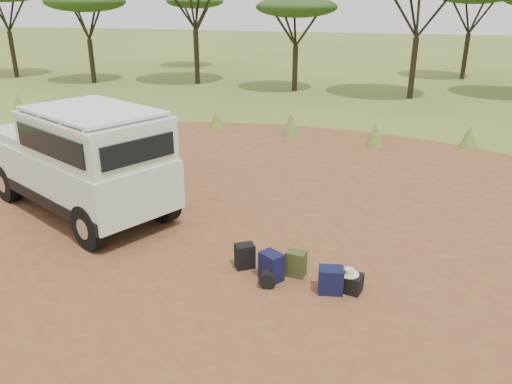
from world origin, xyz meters
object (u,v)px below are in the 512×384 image
(duffel_navy, at_px, (331,280))
(backpack_black, at_px, (245,256))
(backpack_navy, at_px, (271,266))
(safari_vehicle, at_px, (81,162))
(backpack_olive, at_px, (296,264))
(walking_staff, at_px, (86,197))
(hard_case, at_px, (348,282))

(duffel_navy, bearing_deg, backpack_black, 155.60)
(backpack_navy, bearing_deg, backpack_black, -172.70)
(safari_vehicle, bearing_deg, backpack_navy, 6.81)
(safari_vehicle, bearing_deg, backpack_olive, 10.67)
(backpack_navy, distance_m, duffel_navy, 1.07)
(backpack_olive, bearing_deg, walking_staff, 177.60)
(backpack_black, height_order, hard_case, backpack_black)
(backpack_navy, xyz_separation_m, duffel_navy, (1.06, -0.11, -0.03))
(backpack_navy, bearing_deg, walking_staff, -161.01)
(backpack_black, distance_m, backpack_olive, 0.96)
(backpack_navy, xyz_separation_m, backpack_olive, (0.38, 0.26, -0.02))
(backpack_navy, height_order, duffel_navy, backpack_navy)
(backpack_black, bearing_deg, backpack_olive, -34.91)
(safari_vehicle, xyz_separation_m, hard_case, (6.23, -1.61, -1.06))
(backpack_black, xyz_separation_m, hard_case, (1.92, -0.23, -0.08))
(backpack_navy, bearing_deg, safari_vehicle, -166.69)
(backpack_black, bearing_deg, duffel_navy, -47.22)
(safari_vehicle, xyz_separation_m, walking_staff, (0.48, -0.63, -0.55))
(backpack_olive, height_order, hard_case, backpack_olive)
(backpack_black, bearing_deg, hard_case, -41.44)
(walking_staff, xyz_separation_m, backpack_black, (3.83, -0.75, -0.43))
(walking_staff, height_order, backpack_black, walking_staff)
(backpack_black, relative_size, hard_case, 1.04)
(safari_vehicle, distance_m, hard_case, 6.52)
(safari_vehicle, relative_size, backpack_olive, 11.63)
(safari_vehicle, bearing_deg, backpack_black, 7.65)
(backpack_olive, distance_m, duffel_navy, 0.77)
(safari_vehicle, xyz_separation_m, duffel_navy, (5.95, -1.75, -0.99))
(safari_vehicle, xyz_separation_m, backpack_black, (4.31, -1.38, -0.98))
(safari_vehicle, xyz_separation_m, backpack_navy, (4.88, -1.65, -0.96))
(backpack_olive, xyz_separation_m, duffel_navy, (0.68, -0.36, -0.01))
(safari_vehicle, distance_m, duffel_navy, 6.28)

